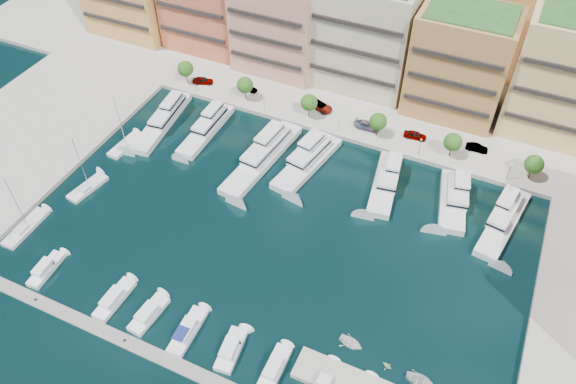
% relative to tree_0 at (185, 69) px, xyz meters
% --- Properties ---
extents(ground, '(400.00, 400.00, 0.00)m').
position_rel_tree_0_xyz_m(ground, '(40.00, -33.50, -4.74)').
color(ground, black).
rests_on(ground, ground).
extents(north_quay, '(220.00, 64.00, 2.00)m').
position_rel_tree_0_xyz_m(north_quay, '(40.00, 28.50, -4.74)').
color(north_quay, '#9E998E').
rests_on(north_quay, ground).
extents(south_pontoon, '(72.00, 2.20, 0.35)m').
position_rel_tree_0_xyz_m(south_pontoon, '(37.00, -63.50, -4.74)').
color(south_pontoon, gray).
rests_on(south_pontoon, ground).
extents(apartment_2, '(20.00, 15.50, 22.80)m').
position_rel_tree_0_xyz_m(apartment_2, '(17.00, 16.49, 7.57)').
color(apartment_2, tan).
rests_on(apartment_2, north_quay).
extents(apartment_3, '(22.00, 16.50, 25.80)m').
position_rel_tree_0_xyz_m(apartment_3, '(38.00, 18.49, 9.07)').
color(apartment_3, beige).
rests_on(apartment_3, north_quay).
extents(apartment_4, '(20.00, 15.50, 23.80)m').
position_rel_tree_0_xyz_m(apartment_4, '(60.00, 16.49, 8.07)').
color(apartment_4, '#B67E44').
rests_on(apartment_4, north_quay).
extents(apartment_5, '(22.00, 16.50, 26.80)m').
position_rel_tree_0_xyz_m(apartment_5, '(82.00, 18.49, 9.57)').
color(apartment_5, '#D6BC71').
rests_on(apartment_5, north_quay).
extents(backblock_3, '(26.00, 18.00, 30.00)m').
position_rel_tree_0_xyz_m(backblock_3, '(75.00, 40.50, 11.26)').
color(backblock_3, '#DEA751').
rests_on(backblock_3, north_quay).
extents(tree_0, '(3.80, 3.80, 5.65)m').
position_rel_tree_0_xyz_m(tree_0, '(0.00, 0.00, 0.00)').
color(tree_0, '#473323').
rests_on(tree_0, north_quay).
extents(tree_1, '(3.80, 3.80, 5.65)m').
position_rel_tree_0_xyz_m(tree_1, '(16.00, 0.00, 0.00)').
color(tree_1, '#473323').
rests_on(tree_1, north_quay).
extents(tree_2, '(3.80, 3.80, 5.65)m').
position_rel_tree_0_xyz_m(tree_2, '(32.00, 0.00, 0.00)').
color(tree_2, '#473323').
rests_on(tree_2, north_quay).
extents(tree_3, '(3.80, 3.80, 5.65)m').
position_rel_tree_0_xyz_m(tree_3, '(48.00, 0.00, 0.00)').
color(tree_3, '#473323').
rests_on(tree_3, north_quay).
extents(tree_4, '(3.80, 3.80, 5.65)m').
position_rel_tree_0_xyz_m(tree_4, '(64.00, 0.00, 0.00)').
color(tree_4, '#473323').
rests_on(tree_4, north_quay).
extents(tree_5, '(3.80, 3.80, 5.65)m').
position_rel_tree_0_xyz_m(tree_5, '(80.00, 0.00, 0.00)').
color(tree_5, '#473323').
rests_on(tree_5, north_quay).
extents(lamppost_0, '(0.30, 0.30, 4.20)m').
position_rel_tree_0_xyz_m(lamppost_0, '(4.00, -2.30, -0.92)').
color(lamppost_0, black).
rests_on(lamppost_0, north_quay).
extents(lamppost_1, '(0.30, 0.30, 4.20)m').
position_rel_tree_0_xyz_m(lamppost_1, '(22.00, -2.30, -0.92)').
color(lamppost_1, black).
rests_on(lamppost_1, north_quay).
extents(lamppost_2, '(0.30, 0.30, 4.20)m').
position_rel_tree_0_xyz_m(lamppost_2, '(40.00, -2.30, -0.92)').
color(lamppost_2, black).
rests_on(lamppost_2, north_quay).
extents(lamppost_3, '(0.30, 0.30, 4.20)m').
position_rel_tree_0_xyz_m(lamppost_3, '(58.00, -2.30, -0.92)').
color(lamppost_3, black).
rests_on(lamppost_3, north_quay).
extents(lamppost_4, '(0.30, 0.30, 4.20)m').
position_rel_tree_0_xyz_m(lamppost_4, '(76.00, -2.30, -0.92)').
color(lamppost_4, black).
rests_on(lamppost_4, north_quay).
extents(yacht_0, '(6.71, 22.11, 7.30)m').
position_rel_tree_0_xyz_m(yacht_0, '(2.94, -14.47, -3.53)').
color(yacht_0, silver).
rests_on(yacht_0, ground).
extents(yacht_1, '(4.36, 18.80, 7.30)m').
position_rel_tree_0_xyz_m(yacht_1, '(13.39, -13.14, -3.65)').
color(yacht_1, silver).
rests_on(yacht_1, ground).
extents(yacht_2, '(7.43, 25.43, 7.30)m').
position_rel_tree_0_xyz_m(yacht_2, '(28.76, -15.98, -3.53)').
color(yacht_2, silver).
rests_on(yacht_2, ground).
extents(yacht_3, '(8.35, 20.20, 7.30)m').
position_rel_tree_0_xyz_m(yacht_3, '(37.80, -13.49, -3.53)').
color(yacht_3, silver).
rests_on(yacht_3, ground).
extents(yacht_4, '(7.12, 18.42, 7.30)m').
position_rel_tree_0_xyz_m(yacht_4, '(54.35, -12.76, -3.65)').
color(yacht_4, silver).
rests_on(yacht_4, ground).
extents(yacht_5, '(7.83, 16.66, 7.30)m').
position_rel_tree_0_xyz_m(yacht_5, '(67.67, -11.84, -3.53)').
color(yacht_5, silver).
rests_on(yacht_5, ground).
extents(yacht_6, '(7.42, 19.85, 7.30)m').
position_rel_tree_0_xyz_m(yacht_6, '(77.49, -13.39, -3.53)').
color(yacht_6, silver).
rests_on(yacht_6, ground).
extents(cruiser_0, '(2.95, 7.91, 2.55)m').
position_rel_tree_0_xyz_m(cruiser_0, '(7.44, -58.08, -4.20)').
color(cruiser_0, white).
rests_on(cruiser_0, ground).
extents(cruiser_2, '(2.75, 8.58, 2.55)m').
position_rel_tree_0_xyz_m(cruiser_2, '(21.97, -58.09, -4.20)').
color(cruiser_2, white).
rests_on(cruiser_2, ground).
extents(cruiser_3, '(3.33, 7.91, 2.55)m').
position_rel_tree_0_xyz_m(cruiser_3, '(28.79, -58.08, -4.20)').
color(cruiser_3, white).
rests_on(cruiser_3, ground).
extents(cruiser_4, '(3.05, 8.88, 2.66)m').
position_rel_tree_0_xyz_m(cruiser_4, '(36.15, -58.12, -4.17)').
color(cruiser_4, white).
rests_on(cruiser_4, ground).
extents(cruiser_5, '(3.68, 7.86, 2.55)m').
position_rel_tree_0_xyz_m(cruiser_5, '(43.95, -58.08, -4.20)').
color(cruiser_5, white).
rests_on(cruiser_5, ground).
extents(cruiser_6, '(2.68, 7.98, 2.55)m').
position_rel_tree_0_xyz_m(cruiser_6, '(51.37, -58.09, -4.20)').
color(cruiser_6, white).
rests_on(cruiser_6, ground).
extents(sailboat_1, '(4.19, 8.93, 13.20)m').
position_rel_tree_0_xyz_m(sailboat_1, '(0.94, -38.86, -4.43)').
color(sailboat_1, silver).
rests_on(sailboat_1, ground).
extents(sailboat_2, '(3.34, 8.67, 13.20)m').
position_rel_tree_0_xyz_m(sailboat_2, '(-0.09, -25.21, -4.43)').
color(sailboat_2, silver).
rests_on(sailboat_2, ground).
extents(sailboat_0, '(3.02, 9.98, 13.20)m').
position_rel_tree_0_xyz_m(sailboat_0, '(-2.69, -52.18, -4.44)').
color(sailboat_0, silver).
rests_on(sailboat_0, ground).
extents(tender_2, '(4.24, 3.14, 0.84)m').
position_rel_tree_0_xyz_m(tender_2, '(71.69, -50.54, -4.32)').
color(tender_2, silver).
rests_on(tender_2, ground).
extents(tender_1, '(1.90, 1.78, 0.81)m').
position_rel_tree_0_xyz_m(tender_1, '(66.66, -50.39, -4.34)').
color(tender_1, beige).
rests_on(tender_1, ground).
extents(tender_0, '(4.37, 3.48, 0.81)m').
position_rel_tree_0_xyz_m(tender_0, '(60.39, -49.14, -4.34)').
color(tender_0, white).
rests_on(tender_0, ground).
extents(car_0, '(5.23, 3.55, 1.65)m').
position_rel_tree_0_xyz_m(car_0, '(3.79, 1.12, -2.92)').
color(car_0, gray).
rests_on(car_0, north_quay).
extents(car_1, '(4.19, 2.01, 1.32)m').
position_rel_tree_0_xyz_m(car_1, '(15.28, 3.12, -3.08)').
color(car_1, gray).
rests_on(car_1, north_quay).
extents(car_2, '(6.54, 4.60, 1.66)m').
position_rel_tree_0_xyz_m(car_2, '(33.37, 3.68, -2.91)').
color(car_2, gray).
rests_on(car_2, north_quay).
extents(car_3, '(5.84, 2.48, 1.68)m').
position_rel_tree_0_xyz_m(car_3, '(45.45, 1.39, -2.90)').
color(car_3, gray).
rests_on(car_3, north_quay).
extents(car_4, '(5.04, 2.40, 1.66)m').
position_rel_tree_0_xyz_m(car_4, '(55.83, 2.57, -2.91)').
color(car_4, gray).
rests_on(car_4, north_quay).
extents(car_5, '(4.67, 1.88, 1.51)m').
position_rel_tree_0_xyz_m(car_5, '(68.74, 4.02, -2.99)').
color(car_5, gray).
rests_on(car_5, north_quay).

